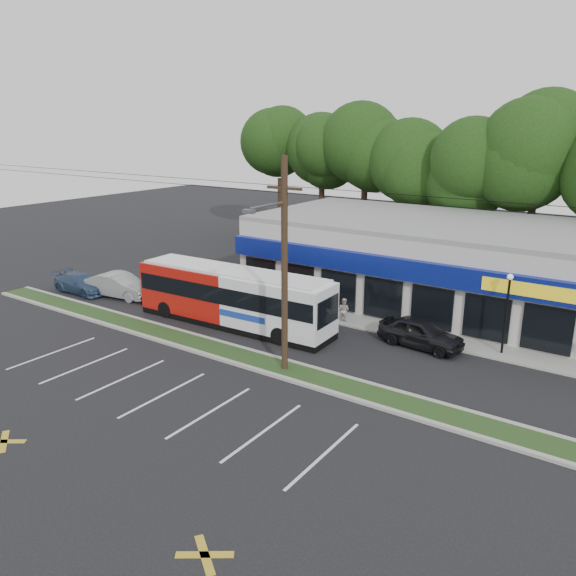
{
  "coord_description": "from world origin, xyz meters",
  "views": [
    {
      "loc": [
        17.02,
        -19.09,
        11.31
      ],
      "look_at": [
        0.44,
        5.0,
        2.69
      ],
      "focal_mm": 35.0,
      "sensor_mm": 36.0,
      "label": 1
    }
  ],
  "objects_px": {
    "lamp_post": "(507,305)",
    "metrobus": "(233,296)",
    "car_dark": "(421,333)",
    "car_blue": "(81,283)",
    "car_silver": "(120,286)",
    "pedestrian_b": "(344,310)",
    "utility_pole": "(280,260)",
    "pedestrian_a": "(322,319)"
  },
  "relations": [
    {
      "from": "utility_pole",
      "to": "pedestrian_a",
      "type": "xyz_separation_m",
      "value": [
        -0.83,
        5.07,
        -4.49
      ]
    },
    {
      "from": "car_dark",
      "to": "pedestrian_b",
      "type": "bearing_deg",
      "value": 84.56
    },
    {
      "from": "utility_pole",
      "to": "car_silver",
      "type": "bearing_deg",
      "value": 167.73
    },
    {
      "from": "car_dark",
      "to": "car_silver",
      "type": "height_order",
      "value": "car_silver"
    },
    {
      "from": "car_dark",
      "to": "car_blue",
      "type": "height_order",
      "value": "car_dark"
    },
    {
      "from": "metrobus",
      "to": "car_silver",
      "type": "relative_size",
      "value": 2.54
    },
    {
      "from": "metrobus",
      "to": "car_silver",
      "type": "bearing_deg",
      "value": 178.86
    },
    {
      "from": "pedestrian_a",
      "to": "pedestrian_b",
      "type": "height_order",
      "value": "pedestrian_a"
    },
    {
      "from": "car_blue",
      "to": "pedestrian_a",
      "type": "distance_m",
      "value": 18.07
    },
    {
      "from": "utility_pole",
      "to": "metrobus",
      "type": "distance_m",
      "value": 7.78
    },
    {
      "from": "lamp_post",
      "to": "metrobus",
      "type": "xyz_separation_m",
      "value": [
        -14.03,
        -4.3,
        -0.91
      ]
    },
    {
      "from": "car_silver",
      "to": "metrobus",
      "type": "bearing_deg",
      "value": -97.56
    },
    {
      "from": "pedestrian_a",
      "to": "car_dark",
      "type": "bearing_deg",
      "value": -179.28
    },
    {
      "from": "car_blue",
      "to": "pedestrian_b",
      "type": "relative_size",
      "value": 3.06
    },
    {
      "from": "car_blue",
      "to": "pedestrian_b",
      "type": "bearing_deg",
      "value": -74.37
    },
    {
      "from": "car_silver",
      "to": "pedestrian_b",
      "type": "distance_m",
      "value": 15.42
    },
    {
      "from": "utility_pole",
      "to": "pedestrian_a",
      "type": "relative_size",
      "value": 27.04
    },
    {
      "from": "metrobus",
      "to": "pedestrian_b",
      "type": "relative_size",
      "value": 8.4
    },
    {
      "from": "car_silver",
      "to": "car_blue",
      "type": "bearing_deg",
      "value": 96.81
    },
    {
      "from": "lamp_post",
      "to": "pedestrian_b",
      "type": "height_order",
      "value": "lamp_post"
    },
    {
      "from": "car_dark",
      "to": "car_blue",
      "type": "bearing_deg",
      "value": 105.59
    },
    {
      "from": "lamp_post",
      "to": "pedestrian_b",
      "type": "bearing_deg",
      "value": -178.09
    },
    {
      "from": "utility_pole",
      "to": "lamp_post",
      "type": "height_order",
      "value": "utility_pole"
    },
    {
      "from": "lamp_post",
      "to": "metrobus",
      "type": "height_order",
      "value": "lamp_post"
    },
    {
      "from": "lamp_post",
      "to": "car_blue",
      "type": "height_order",
      "value": "lamp_post"
    },
    {
      "from": "utility_pole",
      "to": "car_blue",
      "type": "xyz_separation_m",
      "value": [
        -18.73,
        2.57,
        -4.76
      ]
    },
    {
      "from": "utility_pole",
      "to": "pedestrian_b",
      "type": "bearing_deg",
      "value": 96.27
    },
    {
      "from": "metrobus",
      "to": "lamp_post",
      "type": "bearing_deg",
      "value": 14.94
    },
    {
      "from": "utility_pole",
      "to": "car_dark",
      "type": "xyz_separation_m",
      "value": [
        4.35,
        6.54,
        -4.65
      ]
    },
    {
      "from": "lamp_post",
      "to": "metrobus",
      "type": "bearing_deg",
      "value": -162.96
    },
    {
      "from": "car_dark",
      "to": "car_silver",
      "type": "bearing_deg",
      "value": 104.72
    },
    {
      "from": "utility_pole",
      "to": "car_blue",
      "type": "distance_m",
      "value": 19.49
    },
    {
      "from": "car_dark",
      "to": "car_blue",
      "type": "xyz_separation_m",
      "value": [
        -23.08,
        -3.97,
        -0.11
      ]
    },
    {
      "from": "metrobus",
      "to": "car_blue",
      "type": "xyz_separation_m",
      "value": [
        -12.87,
        -1.0,
        -1.1
      ]
    },
    {
      "from": "utility_pole",
      "to": "car_dark",
      "type": "bearing_deg",
      "value": 56.37
    },
    {
      "from": "metrobus",
      "to": "car_dark",
      "type": "relative_size",
      "value": 2.76
    },
    {
      "from": "lamp_post",
      "to": "car_blue",
      "type": "relative_size",
      "value": 0.94
    },
    {
      "from": "car_dark",
      "to": "pedestrian_b",
      "type": "xyz_separation_m",
      "value": [
        -5.18,
        1.03,
        -0.03
      ]
    },
    {
      "from": "metrobus",
      "to": "pedestrian_b",
      "type": "xyz_separation_m",
      "value": [
        5.03,
        4.0,
        -1.02
      ]
    },
    {
      "from": "utility_pole",
      "to": "car_dark",
      "type": "distance_m",
      "value": 9.13
    },
    {
      "from": "car_blue",
      "to": "pedestrian_a",
      "type": "xyz_separation_m",
      "value": [
        17.9,
        2.5,
        0.27
      ]
    },
    {
      "from": "metrobus",
      "to": "pedestrian_a",
      "type": "bearing_deg",
      "value": 14.51
    }
  ]
}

